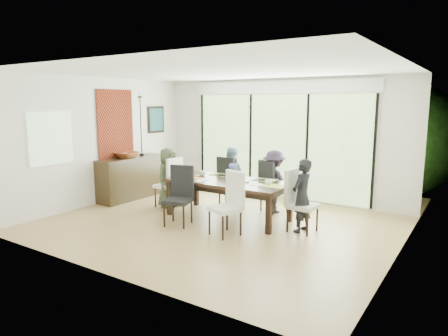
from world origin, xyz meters
The scene contains 62 objects.
floor centered at (0.00, 0.00, -0.01)m, with size 6.00×5.00×0.01m, color olive.
ceiling centered at (0.00, 0.00, 2.71)m, with size 6.00×5.00×0.01m, color white.
wall_back centered at (0.00, 2.51, 1.35)m, with size 6.00×0.02×2.70m, color silver.
wall_front centered at (0.00, -2.51, 1.35)m, with size 6.00×0.02×2.70m, color white.
wall_left centered at (-3.01, 0.00, 1.35)m, with size 0.02×5.00×2.70m, color silver.
wall_right centered at (3.01, 0.00, 1.35)m, with size 0.02×5.00×2.70m, color white.
glass_doors centered at (0.00, 2.47, 1.20)m, with size 4.20×0.02×2.30m, color #598C3F.
blinds_header centered at (0.00, 2.46, 2.50)m, with size 4.40×0.06×0.28m, color white.
mullion_a centered at (-2.10, 2.46, 1.20)m, with size 0.05×0.04×2.30m, color black.
mullion_b centered at (-0.70, 2.46, 1.20)m, with size 0.05×0.04×2.30m, color black.
mullion_c centered at (0.70, 2.46, 1.20)m, with size 0.05×0.04×2.30m, color black.
mullion_d centered at (2.10, 2.46, 1.20)m, with size 0.05×0.04×2.30m, color black.
side_window centered at (-2.97, -1.20, 1.50)m, with size 0.02×0.90×1.00m, color #8CAD7F.
deck centered at (0.00, 3.40, -0.05)m, with size 6.00×1.80×0.10m, color brown.
rail_top centered at (0.00, 4.20, 0.55)m, with size 6.00×0.08×0.06m, color #4F3621.
foliage_left centered at (-1.80, 5.20, 1.44)m, with size 3.20×3.20×3.20m, color #14380F.
foliage_mid centered at (0.40, 5.80, 1.80)m, with size 4.00×4.00×4.00m, color #14380F.
foliage_right centered at (2.20, 5.00, 1.26)m, with size 2.80×2.80×2.80m, color #14380F.
foliage_far centered at (-0.60, 6.50, 1.62)m, with size 3.60×3.60×3.60m, color #14380F.
table_top centered at (-0.07, 0.49, 0.70)m, with size 2.32×1.06×0.06m, color black.
table_apron centered at (-0.07, 0.49, 0.61)m, with size 2.13×0.87×0.10m, color black.
table_leg_fl centered at (-1.15, 0.06, 0.33)m, with size 0.09×0.09×0.67m, color black.
table_leg_fr centered at (1.01, 0.06, 0.33)m, with size 0.09×0.09×0.67m, color black.
table_leg_bl centered at (-1.15, 0.92, 0.33)m, with size 0.09×0.09×0.67m, color black.
table_leg_br centered at (1.01, 0.92, 0.33)m, with size 0.09×0.09×0.67m, color black.
chair_left_end centered at (-1.57, 0.49, 0.53)m, with size 0.45×0.45×1.06m, color white, non-canonical shape.
chair_right_end centered at (1.43, 0.49, 0.53)m, with size 0.45×0.45×1.06m, color beige, non-canonical shape.
chair_far_left centered at (-0.52, 1.34, 0.53)m, with size 0.45×0.45×1.06m, color black, non-canonical shape.
chair_far_right centered at (0.48, 1.34, 0.53)m, with size 0.45×0.45×1.06m, color black, non-canonical shape.
chair_near_left centered at (-0.57, -0.38, 0.53)m, with size 0.45×0.45×1.06m, color black, non-canonical shape.
chair_near_right centered at (0.43, -0.38, 0.53)m, with size 0.45×0.45×1.06m, color white, non-canonical shape.
person_left_end centered at (-1.55, 0.49, 0.62)m, with size 0.58×0.37×1.25m, color #3B462E.
person_right_end centered at (1.41, 0.49, 0.62)m, with size 0.58×0.37×1.25m, color black.
person_far_left centered at (-0.52, 1.32, 0.62)m, with size 0.58×0.37×1.25m, color #7593A9.
person_far_right centered at (0.48, 1.32, 0.62)m, with size 0.58×0.37×1.25m, color #281F2E.
placemat_left centered at (-1.02, 0.49, 0.73)m, with size 0.43×0.31×0.01m, color #6EA23A.
placemat_right centered at (0.88, 0.49, 0.73)m, with size 0.43×0.31×0.01m, color #85A239.
placemat_far_l centered at (-0.52, 0.89, 0.73)m, with size 0.43×0.31×0.01m, color #89AF3E.
placemat_far_r centered at (0.48, 0.89, 0.73)m, with size 0.43×0.31×0.01m, color #93C546.
placemat_paper centered at (-0.62, 0.19, 0.73)m, with size 0.43×0.31×0.01m, color white.
tablet_far_l centered at (-0.42, 0.84, 0.74)m, with size 0.25×0.17×0.01m, color black.
tablet_far_r centered at (0.43, 0.84, 0.74)m, with size 0.23×0.16×0.01m, color black.
papers centered at (0.63, 0.44, 0.73)m, with size 0.29×0.21×0.00m, color white.
platter_base centered at (-0.62, 0.19, 0.74)m, with size 0.25×0.25×0.02m, color white.
platter_snacks centered at (-0.62, 0.19, 0.76)m, with size 0.19×0.19×0.01m, color orange.
vase centered at (-0.02, 0.54, 0.78)m, with size 0.08×0.08×0.12m, color silver.
hyacinth_stems centered at (-0.02, 0.54, 0.90)m, with size 0.04×0.04×0.15m, color #337226.
hyacinth_blooms centered at (-0.02, 0.54, 1.00)m, with size 0.11×0.11×0.11m, color #4A54BA.
laptop centered at (-0.92, 0.39, 0.74)m, with size 0.32×0.21×0.03m, color silver.
cup_a centered at (-0.77, 0.64, 0.77)m, with size 0.12×0.12×0.09m, color white.
cup_b centered at (0.08, 0.39, 0.77)m, with size 0.10×0.10×0.09m, color white.
cup_c centered at (0.73, 0.59, 0.77)m, with size 0.12×0.12×0.09m, color white.
book centered at (0.18, 0.54, 0.73)m, with size 0.16×0.22×0.02m, color white.
sideboard centered at (-2.76, 0.61, 0.48)m, with size 0.48×1.69×0.95m, color black.
bowl centered at (-2.76, 0.51, 1.01)m, with size 0.50×0.50×0.12m, color brown.
candlestick_base centered at (-2.76, 0.96, 0.97)m, with size 0.11×0.11×0.04m, color black.
candlestick_shaft centered at (-2.76, 0.96, 1.64)m, with size 0.03×0.03×1.32m, color black.
candlestick_pan centered at (-2.76, 0.96, 2.29)m, with size 0.11×0.11×0.03m, color black.
candle centered at (-2.76, 0.96, 2.36)m, with size 0.04×0.04×0.11m, color silver.
tapestry centered at (-2.97, 0.40, 1.70)m, with size 0.02×1.00×1.50m, color maroon.
art_frame centered at (-2.97, 1.70, 1.75)m, with size 0.03×0.55×0.65m, color black.
art_canvas centered at (-2.95, 1.70, 1.75)m, with size 0.01×0.45×0.55m, color #164448.
Camera 1 is at (3.90, -5.70, 2.18)m, focal length 32.00 mm.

